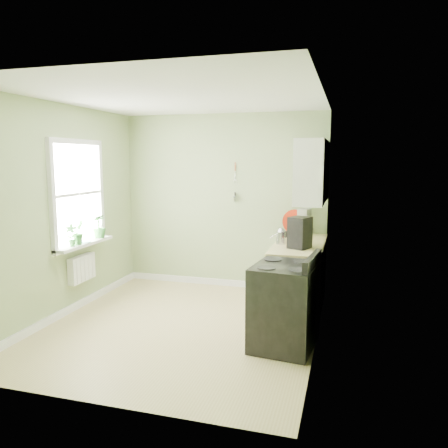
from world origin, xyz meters
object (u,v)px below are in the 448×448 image
(stove, at_px, (285,305))
(stand_mixer, at_px, (305,222))
(kettle, at_px, (281,236))
(coffee_maker, at_px, (300,233))

(stove, height_order, stand_mixer, stand_mixer)
(stove, height_order, kettle, kettle)
(coffee_maker, bearing_deg, kettle, 143.20)
(stand_mixer, bearing_deg, kettle, -103.98)
(stove, height_order, coffee_maker, coffee_maker)
(stand_mixer, xyz_separation_m, kettle, (-0.22, -0.89, -0.07))
(stove, distance_m, coffee_maker, 1.10)
(kettle, height_order, coffee_maker, coffee_maker)
(kettle, bearing_deg, stove, -78.80)
(stove, bearing_deg, coffee_maker, 87.21)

